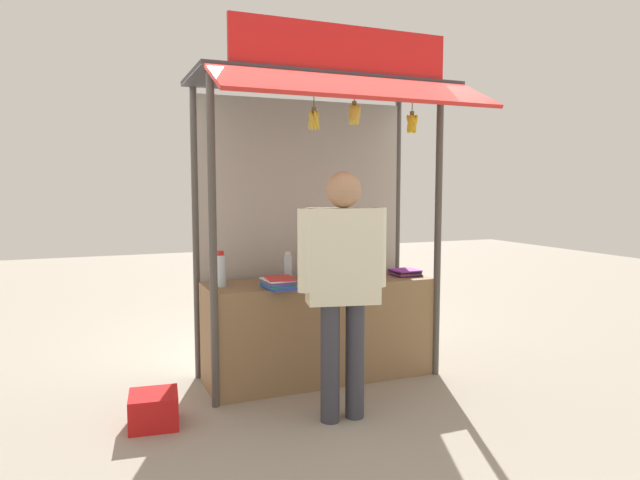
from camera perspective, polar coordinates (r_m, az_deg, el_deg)
name	(u,v)px	position (r m, az deg, el deg)	size (l,w,h in m)	color
ground_plane	(320,377)	(5.09, 0.00, -13.70)	(20.00, 20.00, 0.00)	#9E9384
stall_counter	(320,329)	(4.96, 0.00, -9.01)	(1.97, 0.62, 0.86)	olive
stall_structure	(316,180)	(4.89, -0.42, 6.04)	(2.17, 1.44, 2.88)	#4C4742
water_bottle_left	(331,264)	(4.93, 1.10, -2.48)	(0.08, 0.08, 0.27)	silver
water_bottle_right	(339,262)	(5.12, 1.98, -2.29)	(0.07, 0.07, 0.26)	silver
water_bottle_front_left	(288,267)	(4.89, -3.26, -2.71)	(0.07, 0.07, 0.25)	silver
water_bottle_back_left	(370,260)	(5.25, 5.08, -2.01)	(0.08, 0.08, 0.28)	silver
water_bottle_far_right	(221,270)	(4.62, -10.01, -3.00)	(0.08, 0.08, 0.29)	silver
magazine_stack_front_right	(278,283)	(4.48, -4.24, -4.37)	(0.25, 0.31, 0.09)	blue
magazine_stack_mid_left	(405,272)	(5.19, 8.60, -3.27)	(0.25, 0.25, 0.05)	black
banana_bunch_rightmost	(412,124)	(4.76, 9.30, 11.55)	(0.11, 0.11, 0.30)	#332D23
banana_bunch_leftmost	(354,115)	(4.52, 3.48, 12.56)	(0.10, 0.10, 0.26)	#332D23
banana_bunch_inner_left	(314,120)	(4.37, -0.62, 12.07)	(0.10, 0.10, 0.31)	#332D23
vendor_person	(343,272)	(3.96, 2.34, -3.29)	(0.67, 0.32, 1.77)	#383842
plastic_crate	(154,409)	(4.27, -16.48, -16.12)	(0.33, 0.33, 0.23)	red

